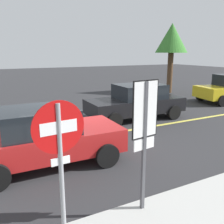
# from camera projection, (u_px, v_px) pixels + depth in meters

# --- Properties ---
(ground_plane) EXTENTS (80.00, 80.00, 0.00)m
(ground_plane) POSITION_uv_depth(u_px,v_px,m) (65.00, 141.00, 8.37)
(ground_plane) COLOR #2D2D30
(lane_marking_centre) EXTENTS (28.00, 0.16, 0.01)m
(lane_marking_centre) POSITION_uv_depth(u_px,v_px,m) (138.00, 129.00, 9.70)
(lane_marking_centre) COLOR #E0D14C
(stop_sign) EXTENTS (0.76, 0.09, 2.34)m
(stop_sign) POSITION_uv_depth(u_px,v_px,m) (60.00, 152.00, 3.45)
(stop_sign) COLOR gray
(stop_sign) RESTS_ON ground_plane
(speed_limit_sign) EXTENTS (0.54, 0.08, 2.52)m
(speed_limit_sign) POSITION_uv_depth(u_px,v_px,m) (145.00, 125.00, 4.17)
(speed_limit_sign) COLOR #4C4C51
(speed_limit_sign) RESTS_ON ground_plane
(car_black_mid_road) EXTENTS (4.40, 2.06, 1.55)m
(car_black_mid_road) POSITION_uv_depth(u_px,v_px,m) (136.00, 101.00, 11.05)
(car_black_mid_road) COLOR black
(car_black_mid_road) RESTS_ON ground_plane
(car_red_far_lane) EXTENTS (3.95, 2.02, 1.56)m
(car_red_far_lane) POSITION_uv_depth(u_px,v_px,m) (46.00, 136.00, 6.49)
(car_red_far_lane) COLOR red
(car_red_far_lane) RESTS_ON ground_plane
(tree_left_verge) EXTENTS (2.29, 2.29, 4.94)m
(tree_left_verge) POSITION_uv_depth(u_px,v_px,m) (172.00, 39.00, 17.47)
(tree_left_verge) COLOR #513823
(tree_left_verge) RESTS_ON ground_plane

